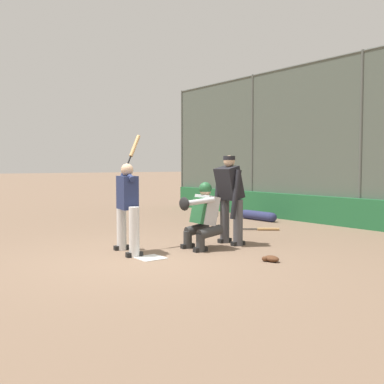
# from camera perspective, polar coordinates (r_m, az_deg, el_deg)

# --- Properties ---
(ground_plane) EXTENTS (160.00, 160.00, 0.00)m
(ground_plane) POSITION_cam_1_polar(r_m,az_deg,el_deg) (7.51, -5.33, -8.37)
(ground_plane) COLOR #7A604C
(home_plate_marker) EXTENTS (0.43, 0.43, 0.01)m
(home_plate_marker) POSITION_cam_1_polar(r_m,az_deg,el_deg) (7.51, -5.33, -8.32)
(home_plate_marker) COLOR white
(home_plate_marker) RESTS_ON ground_plane
(backstop_fence) EXTENTS (14.95, 0.08, 4.30)m
(backstop_fence) POSITION_cam_1_polar(r_m,az_deg,el_deg) (11.70, 20.68, 6.68)
(backstop_fence) COLOR #515651
(backstop_fence) RESTS_ON ground_plane
(padding_wall) EXTENTS (14.57, 0.18, 0.73)m
(padding_wall) POSITION_cam_1_polar(r_m,az_deg,el_deg) (11.65, 20.23, -2.55)
(padding_wall) COLOR #236638
(padding_wall) RESTS_ON ground_plane
(batter_at_plate) EXTENTS (0.91, 0.74, 2.10)m
(batter_at_plate) POSITION_cam_1_polar(r_m,az_deg,el_deg) (7.87, -8.19, -1.59)
(batter_at_plate) COLOR silver
(batter_at_plate) RESTS_ON ground_plane
(catcher_behind_plate) EXTENTS (0.65, 0.77, 1.23)m
(catcher_behind_plate) POSITION_cam_1_polar(r_m,az_deg,el_deg) (8.19, 1.26, -2.87)
(catcher_behind_plate) COLOR #333333
(catcher_behind_plate) RESTS_ON ground_plane
(umpire_home) EXTENTS (0.70, 0.43, 1.72)m
(umpire_home) POSITION_cam_1_polar(r_m,az_deg,el_deg) (8.69, 4.79, -0.59)
(umpire_home) COLOR #4C4C51
(umpire_home) RESTS_ON ground_plane
(spare_bat_by_padding) EXTENTS (0.60, 0.74, 0.07)m
(spare_bat_by_padding) POSITION_cam_1_polar(r_m,az_deg,el_deg) (10.71, 9.28, -4.67)
(spare_bat_by_padding) COLOR black
(spare_bat_by_padding) RESTS_ON ground_plane
(fielding_glove_on_dirt) EXTENTS (0.27, 0.21, 0.10)m
(fielding_glove_on_dirt) POSITION_cam_1_polar(r_m,az_deg,el_deg) (7.31, 9.99, -8.33)
(fielding_glove_on_dirt) COLOR #56331E
(fielding_glove_on_dirt) RESTS_ON ground_plane
(equipment_bag_dugout_side) EXTENTS (1.29, 0.26, 0.26)m
(equipment_bag_dugout_side) POSITION_cam_1_polar(r_m,az_deg,el_deg) (12.64, 8.42, -2.99)
(equipment_bag_dugout_side) COLOR navy
(equipment_bag_dugout_side) RESTS_ON ground_plane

